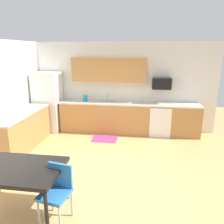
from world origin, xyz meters
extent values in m
plane|color=tan|center=(0.00, 0.00, 0.00)|extent=(12.00, 12.00, 0.00)
cube|color=silver|center=(0.00, 2.65, 1.35)|extent=(5.80, 0.10, 2.70)
cube|color=#AD7A42|center=(-0.40, 2.30, 0.45)|extent=(2.70, 0.60, 0.90)
cube|color=#AD7A42|center=(1.98, 2.30, 0.45)|extent=(0.85, 0.60, 0.90)
cube|color=#AD7A42|center=(-2.30, 0.80, 0.45)|extent=(0.60, 2.00, 0.90)
cube|color=beige|center=(0.00, 2.30, 0.92)|extent=(4.80, 0.64, 0.04)
cube|color=beige|center=(-2.30, 0.80, 0.92)|extent=(0.64, 2.00, 0.04)
cube|color=#AD7A42|center=(-0.30, 2.43, 1.90)|extent=(2.20, 0.34, 0.70)
cube|color=white|center=(-2.18, 2.22, 0.91)|extent=(0.76, 0.70, 1.81)
cube|color=white|center=(1.25, 2.30, 0.44)|extent=(0.60, 0.60, 0.88)
cube|color=black|center=(1.25, 2.30, 0.90)|extent=(0.60, 0.60, 0.03)
cube|color=black|center=(1.25, 2.40, 1.52)|extent=(0.54, 0.36, 0.32)
cube|color=#A5A8AD|center=(-0.37, 2.30, 0.88)|extent=(0.48, 0.40, 0.14)
cylinder|color=#B2B5BA|center=(-0.37, 2.48, 1.04)|extent=(0.02, 0.02, 0.24)
cube|color=black|center=(-1.12, -1.39, 0.73)|extent=(1.40, 0.90, 0.06)
cylinder|color=black|center=(-0.48, -1.78, 0.35)|extent=(0.05, 0.05, 0.70)
cylinder|color=black|center=(-0.48, -1.00, 0.35)|extent=(0.05, 0.05, 0.70)
cube|color=#2D72B7|center=(-0.47, -1.53, 0.45)|extent=(0.47, 0.47, 0.05)
cube|color=#2D72B7|center=(-0.44, -1.35, 0.65)|extent=(0.38, 0.11, 0.40)
cylinder|color=#B2B2B7|center=(-0.67, -1.66, 0.21)|extent=(0.03, 0.03, 0.42)
cylinder|color=#B2B2B7|center=(-0.33, -1.72, 0.21)|extent=(0.03, 0.03, 0.42)
cylinder|color=#B2B2B7|center=(-0.60, -1.33, 0.21)|extent=(0.03, 0.03, 0.42)
cylinder|color=#B2B2B7|center=(-0.27, -1.39, 0.21)|extent=(0.03, 0.03, 0.42)
cube|color=#CC3372|center=(-0.31, 1.65, 0.01)|extent=(0.70, 0.50, 0.01)
cylinder|color=#198CBF|center=(-1.03, 2.35, 1.02)|extent=(0.14, 0.14, 0.20)
camera|label=1|loc=(0.73, -4.10, 2.44)|focal=35.29mm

